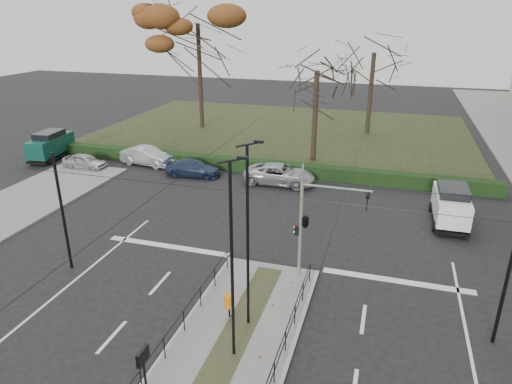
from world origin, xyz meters
The scene contains 20 objects.
ground centered at (0.00, 0.00, 0.00)m, with size 140.00×140.00×0.00m, color black.
median_island centered at (0.00, -2.50, 0.07)m, with size 4.40×15.00×0.14m, color slate.
park centered at (-6.00, 32.00, 0.05)m, with size 38.00×26.00×0.10m, color black.
hedge centered at (-6.00, 18.60, 0.50)m, with size 38.00×1.00×1.00m, color black.
median_railing centered at (0.00, -2.60, 0.98)m, with size 4.14×13.24×0.92m.
catenary centered at (0.00, 1.62, 3.42)m, with size 20.00×34.00×6.00m.
traffic_light centered at (1.72, 4.50, 3.04)m, with size 3.41×1.91×4.98m.
litter_bin centered at (-0.64, 0.38, 0.89)m, with size 0.41×0.41×1.04m.
info_panel centered at (-1.51, -4.81, 1.98)m, with size 0.13×0.61×2.34m.
streetlamp_median_near centered at (0.29, -1.66, 4.04)m, with size 0.64×0.13×7.66m.
streetlamp_median_far centered at (0.25, 0.22, 4.04)m, with size 0.64×0.13×7.67m.
parked_car_first centered at (-18.51, 15.43, 0.62)m, with size 1.46×3.63×1.24m, color #AFB2B7.
parked_car_second centered at (-14.12, 17.78, 0.75)m, with size 1.59×4.55×1.50m, color #AFB2B7.
parked_car_third centered at (-9.39, 16.39, 0.62)m, with size 1.75×4.30×1.25m, color #21314D.
parked_car_fourth centered at (-2.53, 16.63, 0.73)m, with size 2.41×5.23×1.45m, color #AFB2B7.
white_van centered at (8.87, 12.91, 1.23)m, with size 2.07×4.39×2.35m.
green_van centered at (-22.94, 16.97, 1.25)m, with size 2.34×4.91×2.41m.
rust_tree centered at (-14.96, 31.27, 10.81)m, with size 11.47×11.47×14.09m.
bare_tree_center centered at (2.64, 33.74, 7.57)m, with size 8.06×8.06×10.71m.
bare_tree_near centered at (-1.13, 22.80, 6.98)m, with size 5.34×5.34×9.88m.
Camera 1 is at (4.93, -14.31, 11.91)m, focal length 32.00 mm.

